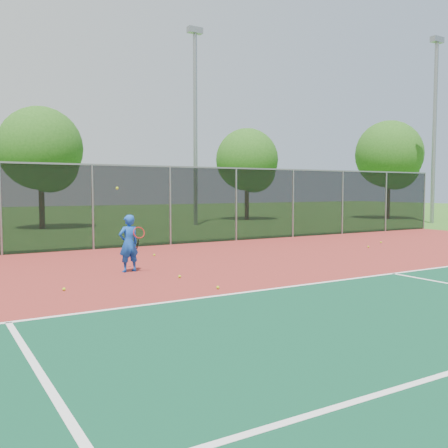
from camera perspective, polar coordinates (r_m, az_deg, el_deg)
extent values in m
cube|color=maroon|center=(11.21, 16.01, -7.19)|extent=(30.00, 20.00, 0.02)
cube|color=white|center=(13.34, 18.76, -5.38)|extent=(22.00, 0.10, 0.00)
cube|color=black|center=(19.27, -6.17, 2.09)|extent=(30.00, 0.04, 3.00)
cube|color=gray|center=(19.28, -6.20, 6.55)|extent=(30.00, 0.06, 0.06)
imported|color=#134AB5|center=(13.10, -10.85, -2.19)|extent=(0.58, 0.42, 1.48)
cylinder|color=black|center=(12.92, -9.84, -2.27)|extent=(0.03, 0.15, 0.27)
torus|color=#A51414|center=(12.80, -9.70, -0.98)|extent=(0.30, 0.13, 0.29)
sphere|color=#ADCF18|center=(13.04, -12.12, 4.03)|extent=(0.07, 0.07, 0.07)
sphere|color=#ADCF18|center=(16.14, -7.97, -3.51)|extent=(0.07, 0.07, 0.07)
sphere|color=#ADCF18|center=(20.71, 17.50, -2.01)|extent=(0.07, 0.07, 0.07)
sphere|color=#ADCF18|center=(12.12, -5.09, -5.99)|extent=(0.07, 0.07, 0.07)
sphere|color=#ADCF18|center=(10.75, -0.70, -7.26)|extent=(0.07, 0.07, 0.07)
sphere|color=#ADCF18|center=(11.10, -17.82, -7.10)|extent=(0.07, 0.07, 0.07)
sphere|color=#ADCF18|center=(18.97, 16.17, -2.51)|extent=(0.07, 0.07, 0.07)
cylinder|color=gray|center=(30.09, -3.30, 10.62)|extent=(0.24, 0.24, 11.25)
cube|color=gray|center=(31.29, -3.34, 21.23)|extent=(0.90, 0.40, 0.35)
cylinder|color=gray|center=(34.51, 22.90, 9.46)|extent=(0.24, 0.24, 11.25)
cube|color=gray|center=(35.56, 23.17, 18.80)|extent=(0.90, 0.40, 0.35)
cylinder|color=#322012|center=(28.90, -20.11, 1.99)|extent=(0.30, 0.30, 2.53)
sphere|color=#215215|center=(28.97, -20.26, 8.11)|extent=(4.50, 4.50, 4.50)
sphere|color=#215215|center=(28.70, -19.32, 6.49)|extent=(3.09, 3.09, 3.09)
cylinder|color=#322012|center=(35.24, 2.62, 2.49)|extent=(0.30, 0.30, 2.46)
sphere|color=#215215|center=(35.29, 2.63, 7.37)|extent=(4.37, 4.37, 4.37)
sphere|color=#215215|center=(35.23, 3.45, 6.04)|extent=(3.00, 3.00, 3.00)
cylinder|color=#322012|center=(38.28, 18.22, 2.61)|extent=(0.30, 0.30, 2.72)
sphere|color=#215215|center=(38.36, 18.33, 7.58)|extent=(4.84, 4.84, 4.84)
sphere|color=#215215|center=(38.42, 19.03, 6.20)|extent=(3.32, 3.32, 3.32)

